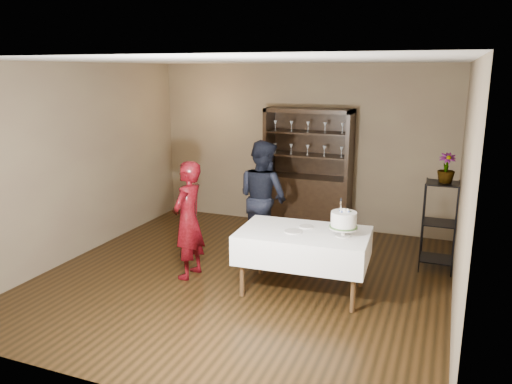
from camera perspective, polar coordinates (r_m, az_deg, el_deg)
floor at (r=6.50m, az=-1.47°, el=-9.75°), size 5.00×5.00×0.00m
ceiling at (r=5.95m, az=-1.64°, el=14.80°), size 5.00×5.00×0.00m
back_wall at (r=8.40m, az=5.16°, el=5.23°), size 5.00×0.02×2.70m
wall_left at (r=7.41m, az=-19.66°, el=3.33°), size 0.02×5.00×2.70m
wall_right at (r=5.62m, az=22.62°, el=-0.09°), size 0.02×5.00×2.70m
china_hutch at (r=8.25m, az=5.90°, el=0.20°), size 1.40×0.48×2.00m
plant_etagere at (r=6.95m, az=20.20°, el=-3.31°), size 0.42×0.42×1.20m
cake_table at (r=5.94m, az=5.44°, el=-6.13°), size 1.56×1.01×0.75m
woman at (r=6.35m, az=-7.75°, el=-3.20°), size 0.38×0.56×1.51m
man at (r=7.12m, az=0.79°, el=-0.60°), size 0.99×0.91×1.65m
cake at (r=5.73m, az=9.99°, el=-3.27°), size 0.34×0.34×0.45m
plate_near at (r=5.85m, az=4.28°, el=-4.51°), size 0.27×0.27×0.01m
plate_far at (r=6.04m, az=5.77°, el=-3.95°), size 0.20×0.20×0.01m
potted_plant at (r=6.79m, az=20.93°, el=2.57°), size 0.24×0.24×0.38m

